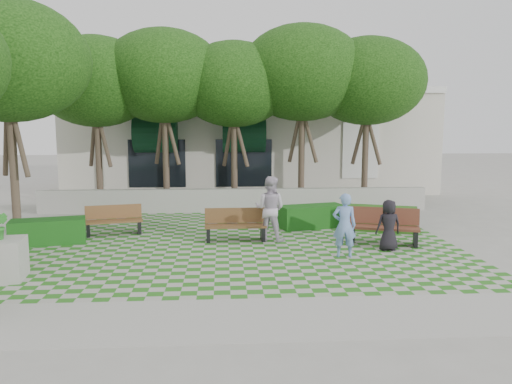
{
  "coord_description": "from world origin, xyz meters",
  "views": [
    {
      "loc": [
        -0.45,
        -13.0,
        3.35
      ],
      "look_at": [
        0.5,
        1.5,
        1.4
      ],
      "focal_mm": 35.0,
      "sensor_mm": 36.0,
      "label": 1
    }
  ],
  "objects": [
    {
      "name": "bench_west",
      "position": [
        -3.84,
        2.37,
        0.43
      ],
      "size": [
        1.79,
        0.93,
        0.89
      ],
      "rotation": [
        0.0,
        0.0,
        0.22
      ],
      "color": "brown",
      "rests_on": "ground"
    },
    {
      "name": "building",
      "position": [
        0.93,
        14.08,
        2.52
      ],
      "size": [
        18.0,
        8.92,
        5.15
      ],
      "color": "beige",
      "rests_on": "ground"
    },
    {
      "name": "hedge_west",
      "position": [
        -5.45,
        1.25,
        0.35
      ],
      "size": [
        2.15,
        1.26,
        0.71
      ],
      "primitive_type": "cube",
      "rotation": [
        0.0,
        0.0,
        0.24
      ],
      "color": "#134813",
      "rests_on": "ground"
    },
    {
      "name": "hedge_east",
      "position": [
        4.59,
        2.41,
        0.38
      ],
      "size": [
        2.34,
        1.55,
        0.76
      ],
      "primitive_type": "cube",
      "rotation": [
        0.0,
        0.0,
        -0.34
      ],
      "color": "#214E14",
      "rests_on": "ground"
    },
    {
      "name": "bench_mid",
      "position": [
        -0.11,
        1.29,
        0.45
      ],
      "size": [
        1.79,
        0.63,
        0.94
      ],
      "rotation": [
        0.0,
        0.0,
        0.02
      ],
      "color": "#53371C",
      "rests_on": "ground"
    },
    {
      "name": "person_blue",
      "position": [
        2.61,
        -0.72,
        0.82
      ],
      "size": [
        0.65,
        0.48,
        1.65
      ],
      "primitive_type": "imported",
      "rotation": [
        0.0,
        0.0,
        3.0
      ],
      "color": "#7091CC",
      "rests_on": "ground"
    },
    {
      "name": "sidewalk_south",
      "position": [
        0.0,
        -4.7,
        0.01
      ],
      "size": [
        16.0,
        2.0,
        0.01
      ],
      "primitive_type": "cube",
      "color": "#9E9B93",
      "rests_on": "ground"
    },
    {
      "name": "hedge_midright",
      "position": [
        2.44,
        2.99,
        0.37
      ],
      "size": [
        2.26,
        1.36,
        0.74
      ],
      "primitive_type": "cube",
      "rotation": [
        0.0,
        0.0,
        0.26
      ],
      "color": "#134913",
      "rests_on": "ground"
    },
    {
      "name": "bench_east",
      "position": [
        4.08,
        0.6,
        0.49
      ],
      "size": [
        2.04,
        1.21,
        1.02
      ],
      "rotation": [
        0.0,
        0.0,
        -0.31
      ],
      "color": "#552B1D",
      "rests_on": "ground"
    },
    {
      "name": "planter_back",
      "position": [
        -5.28,
        -2.12,
        0.5
      ],
      "size": [
        1.02,
        1.02,
        1.49
      ],
      "rotation": [
        0.0,
        0.0,
        0.14
      ],
      "color": "#9E9B93",
      "rests_on": "ground"
    },
    {
      "name": "lawn",
      "position": [
        0.0,
        1.0,
        0.01
      ],
      "size": [
        12.0,
        12.0,
        0.0
      ],
      "primitive_type": "plane",
      "color": "#2B721E",
      "rests_on": "ground"
    },
    {
      "name": "person_dark",
      "position": [
        3.96,
        -0.13,
        0.69
      ],
      "size": [
        0.71,
        0.5,
        1.38
      ],
      "primitive_type": "imported",
      "rotation": [
        0.0,
        0.0,
        3.24
      ],
      "color": "black",
      "rests_on": "ground"
    },
    {
      "name": "tree_row",
      "position": [
        -1.86,
        5.95,
        5.18
      ],
      "size": [
        17.7,
        13.4,
        7.41
      ],
      "color": "#47382B",
      "rests_on": "ground"
    },
    {
      "name": "retaining_wall",
      "position": [
        0.0,
        6.2,
        0.45
      ],
      "size": [
        15.0,
        0.36,
        0.9
      ],
      "primitive_type": "cube",
      "color": "#9E9B93",
      "rests_on": "ground"
    },
    {
      "name": "person_white",
      "position": [
        0.89,
        1.24,
        0.95
      ],
      "size": [
        1.13,
        1.02,
        1.89
      ],
      "primitive_type": "imported",
      "rotation": [
        0.0,
        0.0,
        2.74
      ],
      "color": "#C1B3C5",
      "rests_on": "ground"
    },
    {
      "name": "ground",
      "position": [
        0.0,
        0.0,
        0.0
      ],
      "size": [
        90.0,
        90.0,
        0.0
      ],
      "primitive_type": "plane",
      "color": "gray",
      "rests_on": "ground"
    }
  ]
}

